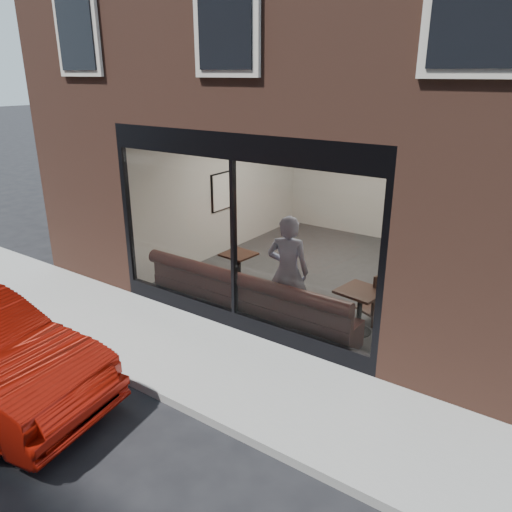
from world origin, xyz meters
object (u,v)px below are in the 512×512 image
Objects in this scene: person at (288,272)px; cafe_table_left at (239,254)px; cafe_table_right at (361,291)px; cafe_chair_right at (373,309)px; banquette at (249,307)px.

cafe_table_left is (-1.51, 0.67, -0.21)m from person.
cafe_table_right reaches higher than cafe_chair_right.
cafe_chair_right is at bearing -160.27° from person.
cafe_table_right reaches higher than banquette.
banquette is 8.91× the size of cafe_chair_right.
person is 1.21m from cafe_table_right.
banquette is at bearing -45.04° from cafe_table_left.
cafe_table_left reaches higher than cafe_chair_right.
cafe_table_left is at bearing 29.67° from cafe_chair_right.
cafe_table_right is 0.70m from cafe_chair_right.
person is 2.89× the size of cafe_table_right.
cafe_table_right is (1.12, 0.41, -0.21)m from person.
banquette is 1.35m from cafe_table_left.
cafe_table_left is at bearing 174.43° from cafe_table_right.
person is at bearing -159.97° from cafe_table_right.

